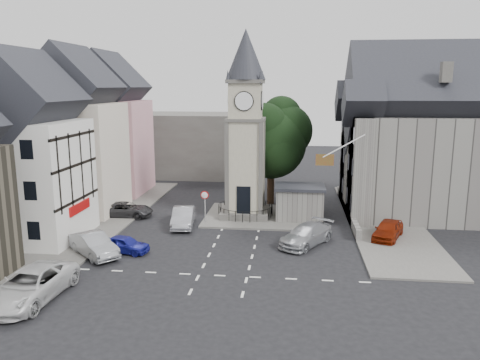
# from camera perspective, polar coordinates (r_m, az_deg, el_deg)

# --- Properties ---
(ground) EXTENTS (120.00, 120.00, 0.00)m
(ground) POSITION_cam_1_polar(r_m,az_deg,el_deg) (34.61, -0.72, -8.07)
(ground) COLOR black
(ground) RESTS_ON ground
(pavement_west) EXTENTS (6.00, 30.00, 0.14)m
(pavement_west) POSITION_cam_1_polar(r_m,az_deg,el_deg) (43.37, -16.33, -4.40)
(pavement_west) COLOR #595651
(pavement_west) RESTS_ON ground
(pavement_east) EXTENTS (6.00, 26.00, 0.14)m
(pavement_east) POSITION_cam_1_polar(r_m,az_deg,el_deg) (42.69, 16.96, -4.69)
(pavement_east) COLOR #595651
(pavement_east) RESTS_ON ground
(central_island) EXTENTS (10.00, 8.00, 0.16)m
(central_island) POSITION_cam_1_polar(r_m,az_deg,el_deg) (42.05, 2.70, -4.43)
(central_island) COLOR #595651
(central_island) RESTS_ON ground
(road_markings) EXTENTS (20.00, 8.00, 0.01)m
(road_markings) POSITION_cam_1_polar(r_m,az_deg,el_deg) (29.53, -2.10, -11.59)
(road_markings) COLOR silver
(road_markings) RESTS_ON ground
(clock_tower) EXTENTS (4.86, 4.86, 16.25)m
(clock_tower) POSITION_cam_1_polar(r_m,az_deg,el_deg) (40.72, 0.69, 6.59)
(clock_tower) COLOR #4C4944
(clock_tower) RESTS_ON ground
(stone_shelter) EXTENTS (4.30, 3.30, 3.08)m
(stone_shelter) POSITION_cam_1_polar(r_m,az_deg,el_deg) (41.10, 7.27, -2.76)
(stone_shelter) COLOR #67625E
(stone_shelter) RESTS_ON ground
(town_tree) EXTENTS (7.20, 7.20, 10.80)m
(town_tree) POSITION_cam_1_polar(r_m,az_deg,el_deg) (45.65, 3.84, 5.64)
(town_tree) COLOR black
(town_tree) RESTS_ON ground
(warning_sign_post) EXTENTS (0.70, 0.19, 2.85)m
(warning_sign_post) POSITION_cam_1_polar(r_m,az_deg,el_deg) (39.67, -4.32, -2.50)
(warning_sign_post) COLOR black
(warning_sign_post) RESTS_ON ground
(terrace_pink) EXTENTS (8.10, 7.60, 12.80)m
(terrace_pink) POSITION_cam_1_polar(r_m,az_deg,el_deg) (52.45, -15.55, 5.56)
(terrace_pink) COLOR #CA8B96
(terrace_pink) RESTS_ON ground
(terrace_cream) EXTENTS (8.10, 7.60, 12.80)m
(terrace_cream) POSITION_cam_1_polar(r_m,az_deg,el_deg) (45.17, -19.34, 4.46)
(terrace_cream) COLOR beige
(terrace_cream) RESTS_ON ground
(terrace_tudor) EXTENTS (8.10, 7.60, 12.00)m
(terrace_tudor) POSITION_cam_1_polar(r_m,az_deg,el_deg) (38.25, -24.47, 2.33)
(terrace_tudor) COLOR silver
(terrace_tudor) RESTS_ON ground
(backdrop_west) EXTENTS (20.00, 10.00, 8.00)m
(backdrop_west) POSITION_cam_1_polar(r_m,az_deg,el_deg) (62.95, -8.38, 4.40)
(backdrop_west) COLOR #4C4944
(backdrop_west) RESTS_ON ground
(east_building) EXTENTS (14.40, 11.40, 12.60)m
(east_building) POSITION_cam_1_polar(r_m,az_deg,el_deg) (45.16, 21.24, 3.92)
(east_building) COLOR #67625E
(east_building) RESTS_ON ground
(east_boundary_wall) EXTENTS (0.40, 16.00, 0.90)m
(east_boundary_wall) POSITION_cam_1_polar(r_m,az_deg,el_deg) (44.08, 12.94, -3.46)
(east_boundary_wall) COLOR #67625E
(east_boundary_wall) RESTS_ON ground
(flagpole) EXTENTS (3.68, 0.10, 2.74)m
(flagpole) POSITION_cam_1_polar(r_m,az_deg,el_deg) (36.85, 12.53, 4.06)
(flagpole) COLOR white
(flagpole) RESTS_ON ground
(car_west_blue) EXTENTS (3.76, 2.05, 1.21)m
(car_west_blue) POSITION_cam_1_polar(r_m,az_deg,el_deg) (34.15, -13.90, -7.61)
(car_west_blue) COLOR navy
(car_west_blue) RESTS_ON ground
(car_west_silver) EXTENTS (4.69, 4.43, 1.58)m
(car_west_silver) POSITION_cam_1_polar(r_m,az_deg,el_deg) (34.04, -17.39, -7.54)
(car_west_silver) COLOR #919398
(car_west_silver) RESTS_ON ground
(car_west_grey) EXTENTS (4.82, 2.32, 1.32)m
(car_west_grey) POSITION_cam_1_polar(r_m,az_deg,el_deg) (43.17, -13.72, -3.53)
(car_west_grey) COLOR #2E2D30
(car_west_grey) RESTS_ON ground
(car_island_silver) EXTENTS (2.33, 5.00, 1.59)m
(car_island_silver) POSITION_cam_1_polar(r_m,az_deg,el_deg) (39.45, -6.93, -4.49)
(car_island_silver) COLOR #9E9FA7
(car_island_silver) RESTS_ON ground
(car_island_east) EXTENTS (4.60, 5.53, 1.51)m
(car_island_east) POSITION_cam_1_polar(r_m,az_deg,el_deg) (35.03, 8.08, -6.64)
(car_island_east) COLOR #9D9FA4
(car_island_east) RESTS_ON ground
(car_east_red) EXTENTS (3.30, 4.65, 1.47)m
(car_east_red) POSITION_cam_1_polar(r_m,az_deg,el_deg) (37.70, 17.60, -5.80)
(car_east_red) COLOR maroon
(car_east_red) RESTS_ON ground
(van_sw_white) EXTENTS (3.23, 6.35, 1.72)m
(van_sw_white) POSITION_cam_1_polar(r_m,az_deg,el_deg) (28.50, -24.16, -11.64)
(van_sw_white) COLOR silver
(van_sw_white) RESTS_ON ground
(pedestrian) EXTENTS (0.80, 0.72, 1.82)m
(pedestrian) POSITION_cam_1_polar(r_m,az_deg,el_deg) (41.86, 16.48, -3.78)
(pedestrian) COLOR #BEAF9D
(pedestrian) RESTS_ON ground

